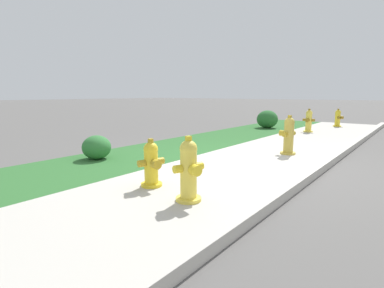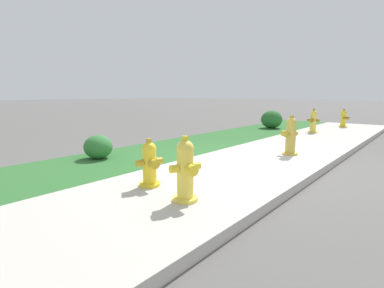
{
  "view_description": "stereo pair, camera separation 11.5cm",
  "coord_description": "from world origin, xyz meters",
  "px_view_note": "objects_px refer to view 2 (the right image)",
  "views": [
    {
      "loc": [
        -4.62,
        -2.4,
        1.22
      ],
      "look_at": [
        -0.8,
        0.57,
        0.4
      ],
      "focal_mm": 28.0,
      "sensor_mm": 36.0,
      "label": 1
    },
    {
      "loc": [
        -4.55,
        -2.49,
        1.22
      ],
      "look_at": [
        -0.8,
        0.57,
        0.4
      ],
      "focal_mm": 28.0,
      "sensor_mm": 36.0,
      "label": 2
    }
  ],
  "objects_px": {
    "fire_hydrant_far_end": "(150,164)",
    "shrub_bush_mid_verge": "(98,147)",
    "fire_hydrant_near_corner": "(313,121)",
    "shrub_bush_near_lamp": "(272,119)",
    "fire_hydrant_across_street": "(291,136)",
    "fire_hydrant_by_grass_verge": "(185,171)",
    "fire_hydrant_mid_block": "(344,118)"
  },
  "relations": [
    {
      "from": "fire_hydrant_across_street",
      "to": "fire_hydrant_mid_block",
      "type": "xyz_separation_m",
      "value": [
        6.18,
        0.41,
        -0.07
      ]
    },
    {
      "from": "fire_hydrant_across_street",
      "to": "fire_hydrant_far_end",
      "type": "relative_size",
      "value": 1.24
    },
    {
      "from": "fire_hydrant_far_end",
      "to": "shrub_bush_mid_verge",
      "type": "xyz_separation_m",
      "value": [
        0.57,
        2.03,
        -0.08
      ]
    },
    {
      "from": "fire_hydrant_by_grass_verge",
      "to": "fire_hydrant_mid_block",
      "type": "height_order",
      "value": "fire_hydrant_by_grass_verge"
    },
    {
      "from": "fire_hydrant_near_corner",
      "to": "shrub_bush_near_lamp",
      "type": "xyz_separation_m",
      "value": [
        0.34,
        1.54,
        -0.05
      ]
    },
    {
      "from": "fire_hydrant_near_corner",
      "to": "fire_hydrant_far_end",
      "type": "distance_m",
      "value": 7.05
    },
    {
      "from": "fire_hydrant_near_corner",
      "to": "shrub_bush_near_lamp",
      "type": "relative_size",
      "value": 1.01
    },
    {
      "from": "fire_hydrant_across_street",
      "to": "fire_hydrant_near_corner",
      "type": "bearing_deg",
      "value": 23.26
    },
    {
      "from": "shrub_bush_mid_verge",
      "to": "shrub_bush_near_lamp",
      "type": "relative_size",
      "value": 0.72
    },
    {
      "from": "fire_hydrant_mid_block",
      "to": "shrub_bush_near_lamp",
      "type": "bearing_deg",
      "value": -68.85
    },
    {
      "from": "fire_hydrant_across_street",
      "to": "shrub_bush_near_lamp",
      "type": "relative_size",
      "value": 1.07
    },
    {
      "from": "fire_hydrant_across_street",
      "to": "fire_hydrant_far_end",
      "type": "bearing_deg",
      "value": -179.37
    },
    {
      "from": "fire_hydrant_near_corner",
      "to": "fire_hydrant_by_grass_verge",
      "type": "distance_m",
      "value": 7.23
    },
    {
      "from": "fire_hydrant_near_corner",
      "to": "fire_hydrant_across_street",
      "type": "height_order",
      "value": "fire_hydrant_across_street"
    },
    {
      "from": "fire_hydrant_mid_block",
      "to": "shrub_bush_mid_verge",
      "type": "height_order",
      "value": "fire_hydrant_mid_block"
    },
    {
      "from": "fire_hydrant_near_corner",
      "to": "fire_hydrant_mid_block",
      "type": "height_order",
      "value": "fire_hydrant_near_corner"
    },
    {
      "from": "shrub_bush_mid_verge",
      "to": "shrub_bush_near_lamp",
      "type": "bearing_deg",
      "value": -3.06
    },
    {
      "from": "fire_hydrant_across_street",
      "to": "fire_hydrant_by_grass_verge",
      "type": "xyz_separation_m",
      "value": [
        -3.32,
        -0.09,
        -0.02
      ]
    },
    {
      "from": "shrub_bush_mid_verge",
      "to": "shrub_bush_near_lamp",
      "type": "distance_m",
      "value": 6.83
    },
    {
      "from": "fire_hydrant_mid_block",
      "to": "fire_hydrant_by_grass_verge",
      "type": "bearing_deg",
      "value": -22.12
    },
    {
      "from": "fire_hydrant_across_street",
      "to": "fire_hydrant_mid_block",
      "type": "height_order",
      "value": "fire_hydrant_across_street"
    },
    {
      "from": "shrub_bush_near_lamp",
      "to": "fire_hydrant_mid_block",
      "type": "bearing_deg",
      "value": -43.73
    },
    {
      "from": "fire_hydrant_by_grass_verge",
      "to": "shrub_bush_near_lamp",
      "type": "height_order",
      "value": "fire_hydrant_by_grass_verge"
    },
    {
      "from": "fire_hydrant_near_corner",
      "to": "shrub_bush_near_lamp",
      "type": "bearing_deg",
      "value": -12.62
    },
    {
      "from": "fire_hydrant_across_street",
      "to": "fire_hydrant_mid_block",
      "type": "bearing_deg",
      "value": 15.82
    },
    {
      "from": "fire_hydrant_near_corner",
      "to": "shrub_bush_near_lamp",
      "type": "distance_m",
      "value": 1.58
    },
    {
      "from": "fire_hydrant_by_grass_verge",
      "to": "shrub_bush_near_lamp",
      "type": "xyz_separation_m",
      "value": [
        7.52,
        2.39,
        -0.05
      ]
    },
    {
      "from": "fire_hydrant_across_street",
      "to": "fire_hydrant_mid_block",
      "type": "relative_size",
      "value": 1.19
    },
    {
      "from": "fire_hydrant_near_corner",
      "to": "fire_hydrant_far_end",
      "type": "bearing_deg",
      "value": 90.86
    },
    {
      "from": "fire_hydrant_across_street",
      "to": "shrub_bush_mid_verge",
      "type": "relative_size",
      "value": 1.5
    },
    {
      "from": "fire_hydrant_by_grass_verge",
      "to": "fire_hydrant_mid_block",
      "type": "distance_m",
      "value": 9.51
    },
    {
      "from": "fire_hydrant_near_corner",
      "to": "fire_hydrant_across_street",
      "type": "xyz_separation_m",
      "value": [
        -3.85,
        -0.77,
        0.02
      ]
    }
  ]
}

